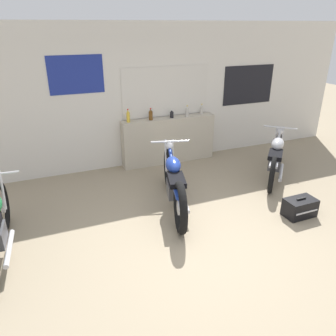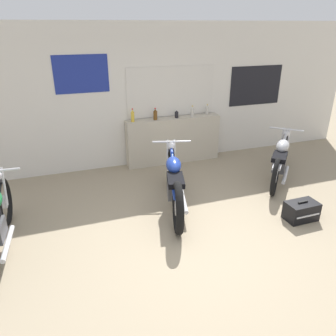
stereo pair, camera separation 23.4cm
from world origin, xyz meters
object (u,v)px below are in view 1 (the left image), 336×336
(bottle_left_center, at_px, (151,115))
(bottle_right_center, at_px, (187,112))
(motorcycle_silver, at_px, (276,157))
(bottle_center, at_px, (172,114))
(motorcycle_blue, at_px, (174,182))
(bottle_leftmost, at_px, (128,116))
(bottle_rightmost, at_px, (202,110))
(hard_case_black, at_px, (300,207))

(bottle_left_center, height_order, bottle_right_center, bottle_left_center)
(motorcycle_silver, bearing_deg, bottle_right_center, 130.07)
(bottle_center, bearing_deg, motorcycle_blue, -111.48)
(bottle_leftmost, xyz_separation_m, bottle_rightmost, (1.63, 0.04, -0.02))
(bottle_leftmost, relative_size, bottle_right_center, 1.12)
(bottle_right_center, bearing_deg, motorcycle_silver, -49.93)
(bottle_left_center, height_order, bottle_center, bottle_left_center)
(bottle_rightmost, distance_m, motorcycle_blue, 2.42)
(bottle_right_center, bearing_deg, bottle_left_center, 177.49)
(bottle_leftmost, bearing_deg, hard_case_black, -55.77)
(bottle_leftmost, bearing_deg, motorcycle_blue, -83.46)
(bottle_right_center, distance_m, motorcycle_blue, 2.15)
(bottle_rightmost, relative_size, motorcycle_blue, 0.10)
(motorcycle_blue, bearing_deg, bottle_leftmost, 96.54)
(bottle_rightmost, xyz_separation_m, hard_case_black, (0.27, -2.83, -0.92))
(bottle_center, height_order, bottle_right_center, bottle_right_center)
(bottle_left_center, bearing_deg, motorcycle_blue, -98.02)
(bottle_center, xyz_separation_m, hard_case_black, (0.98, -2.79, -0.90))
(bottle_right_center, distance_m, hard_case_black, 2.98)
(bottle_rightmost, relative_size, motorcycle_silver, 0.14)
(bottle_left_center, xyz_separation_m, motorcycle_blue, (-0.25, -1.80, -0.63))
(bottle_leftmost, height_order, bottle_rightmost, bottle_leftmost)
(bottle_center, bearing_deg, motorcycle_silver, -43.75)
(bottle_left_center, height_order, hard_case_black, bottle_left_center)
(motorcycle_blue, relative_size, hard_case_black, 4.33)
(bottle_rightmost, distance_m, hard_case_black, 2.99)
(bottle_leftmost, bearing_deg, motorcycle_silver, -31.11)
(bottle_leftmost, bearing_deg, bottle_center, -0.61)
(bottle_center, height_order, bottle_rightmost, bottle_rightmost)
(bottle_center, bearing_deg, hard_case_black, -70.56)
(bottle_rightmost, bearing_deg, bottle_left_center, -177.74)
(bottle_center, relative_size, bottle_rightmost, 0.78)
(bottle_left_center, relative_size, bottle_right_center, 1.02)
(bottle_right_center, xyz_separation_m, hard_case_black, (0.65, -2.75, -0.93))
(bottle_left_center, relative_size, bottle_center, 1.42)
(bottle_leftmost, relative_size, hard_case_black, 0.55)
(bottle_left_center, distance_m, bottle_right_center, 0.79)
(motorcycle_silver, bearing_deg, bottle_center, 136.25)
(bottle_leftmost, xyz_separation_m, hard_case_black, (1.90, -2.80, -0.94))
(bottle_center, height_order, motorcycle_silver, bottle_center)
(bottle_rightmost, xyz_separation_m, motorcycle_silver, (0.83, -1.52, -0.65))
(bottle_rightmost, xyz_separation_m, motorcycle_blue, (-1.42, -1.85, -0.62))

